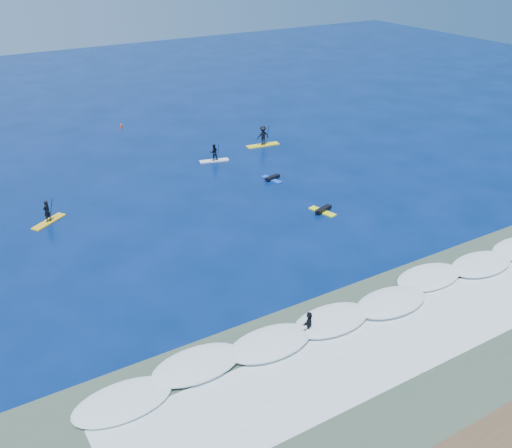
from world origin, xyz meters
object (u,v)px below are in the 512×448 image
marker_buoy (121,126)px  prone_paddler_far (272,178)px  sup_paddler_left (47,215)px  sup_paddler_center (214,154)px  wave_surfer (309,323)px  sup_paddler_right (263,137)px  prone_paddler_near (323,210)px

marker_buoy → prone_paddler_far: bearing=-73.0°
sup_paddler_left → prone_paddler_far: sup_paddler_left is taller
sup_paddler_center → marker_buoy: bearing=121.2°
sup_paddler_left → sup_paddler_center: sup_paddler_left is taller
sup_paddler_left → marker_buoy: bearing=23.0°
sup_paddler_left → wave_surfer: 22.63m
sup_paddler_right → sup_paddler_center: bearing=-160.5°
sup_paddler_left → prone_paddler_near: (18.63, -9.20, -0.48)m
prone_paddler_far → marker_buoy: marker_buoy is taller
sup_paddler_right → marker_buoy: 16.56m
sup_paddler_center → sup_paddler_right: sup_paddler_right is taller
sup_paddler_right → prone_paddler_near: bearing=-97.4°
sup_paddler_right → prone_paddler_near: sup_paddler_right is taller
sup_paddler_center → marker_buoy: 14.80m
prone_paddler_far → sup_paddler_left: bearing=73.7°
sup_paddler_right → prone_paddler_far: size_ratio=1.59×
sup_paddler_left → sup_paddler_center: size_ratio=1.00×
prone_paddler_near → wave_surfer: wave_surfer is taller
prone_paddler_far → wave_surfer: bearing=142.0°
sup_paddler_right → prone_paddler_near: size_ratio=1.47×
sup_paddler_left → sup_paddler_center: 17.17m
sup_paddler_left → wave_surfer: bearing=-101.0°
sup_paddler_left → sup_paddler_center: bearing=-17.7°
prone_paddler_far → marker_buoy: (-6.40, 20.85, 0.12)m
sup_paddler_center → prone_paddler_near: size_ratio=1.19×
sup_paddler_right → wave_surfer: sup_paddler_right is taller
sup_paddler_center → prone_paddler_far: bearing=-56.5°
sup_paddler_right → marker_buoy: sup_paddler_right is taller
sup_paddler_center → prone_paddler_near: sup_paddler_center is taller
prone_paddler_near → marker_buoy: 28.99m
sup_paddler_right → prone_paddler_near: 15.97m
wave_surfer → prone_paddler_far: bearing=28.7°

